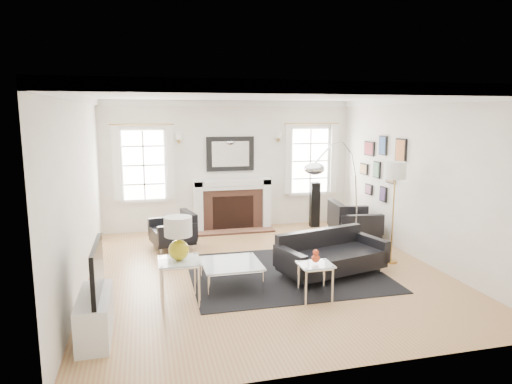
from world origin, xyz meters
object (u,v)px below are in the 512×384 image
object	(u,v)px
arc_floor_lamp	(337,196)
armchair_left	(175,232)
fireplace	(232,205)
coffee_table	(231,265)
gourd_lamp	(178,235)
armchair_right	(351,223)
sofa	(330,256)

from	to	relation	value
arc_floor_lamp	armchair_left	bearing A→B (deg)	148.67
fireplace	coffee_table	size ratio (longest dim) A/B	2.02
armchair_left	gourd_lamp	xyz separation A→B (m)	(-0.12, -2.62, 0.63)
coffee_table	gourd_lamp	bearing A→B (deg)	-152.73
armchair_left	arc_floor_lamp	bearing A→B (deg)	-31.33
fireplace	coffee_table	world-z (taller)	fireplace
armchair_right	arc_floor_lamp	world-z (taller)	arc_floor_lamp
armchair_left	arc_floor_lamp	distance (m)	3.14
fireplace	arc_floor_lamp	xyz separation A→B (m)	(1.26, -2.73, 0.62)
fireplace	arc_floor_lamp	bearing A→B (deg)	-65.24
sofa	armchair_right	world-z (taller)	armchair_right
armchair_left	gourd_lamp	bearing A→B (deg)	-92.66
coffee_table	gourd_lamp	world-z (taller)	gourd_lamp
armchair_right	coffee_table	bearing A→B (deg)	-146.11
armchair_right	arc_floor_lamp	distance (m)	1.71
fireplace	coffee_table	distance (m)	3.44
fireplace	sofa	world-z (taller)	fireplace
armchair_left	arc_floor_lamp	world-z (taller)	arc_floor_lamp
fireplace	arc_floor_lamp	distance (m)	3.06
armchair_right	arc_floor_lamp	size ratio (longest dim) A/B	0.49
gourd_lamp	arc_floor_lamp	size ratio (longest dim) A/B	0.27
fireplace	armchair_left	xyz separation A→B (m)	(-1.32, -1.15, -0.23)
arc_floor_lamp	fireplace	bearing A→B (deg)	114.76
gourd_lamp	armchair_left	bearing A→B (deg)	87.34
coffee_table	fireplace	bearing A→B (deg)	78.80
gourd_lamp	arc_floor_lamp	distance (m)	2.91
armchair_right	coffee_table	world-z (taller)	armchair_right
armchair_right	arc_floor_lamp	bearing A→B (deg)	-125.35
armchair_left	armchair_right	xyz separation A→B (m)	(3.46, -0.33, 0.05)
fireplace	armchair_left	bearing A→B (deg)	-138.89
sofa	fireplace	bearing A→B (deg)	106.32
sofa	arc_floor_lamp	xyz separation A→B (m)	(0.32, 0.48, 0.86)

